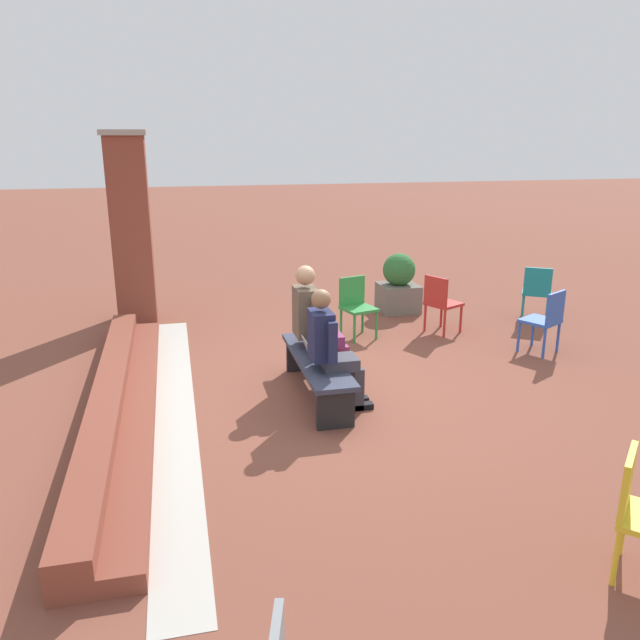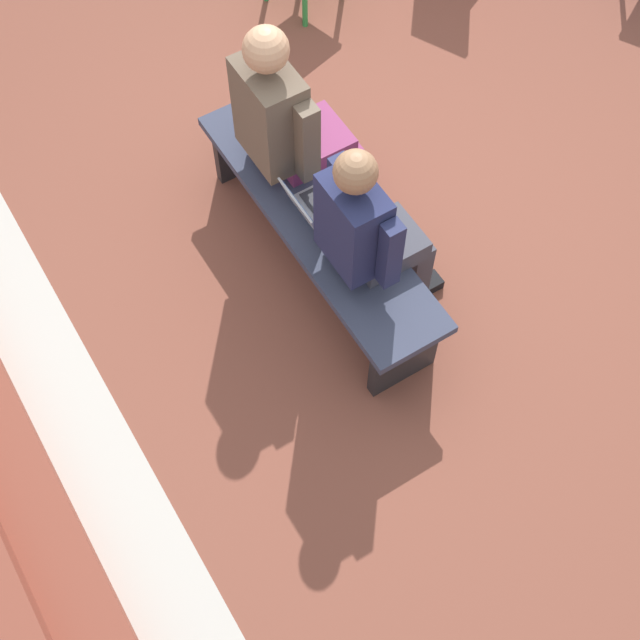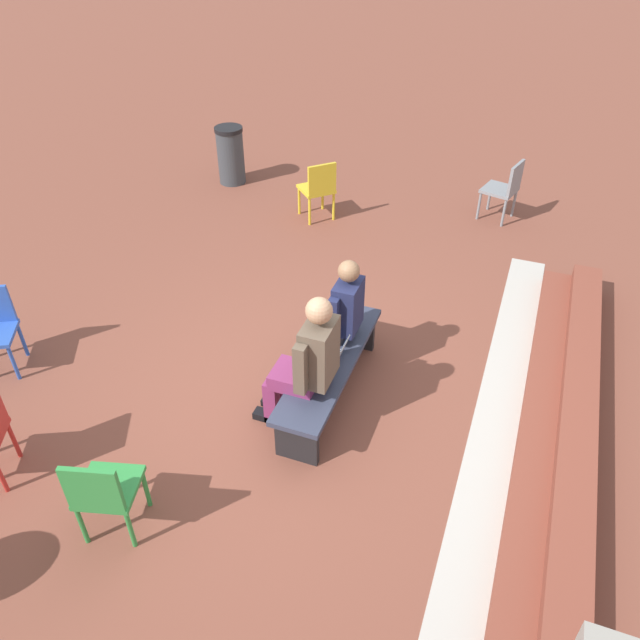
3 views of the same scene
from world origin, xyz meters
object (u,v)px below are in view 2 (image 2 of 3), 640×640
object	(u,v)px
bench	(319,226)
person_student	(370,231)
person_adult	(290,123)
laptop	(316,209)

from	to	relation	value
bench	person_student	bearing A→B (deg)	-169.85
person_student	person_adult	distance (m)	0.74
bench	laptop	size ratio (longest dim) A/B	5.63
laptop	person_adult	bearing A→B (deg)	-12.15
bench	person_adult	distance (m)	0.54
person_student	person_adult	size ratio (longest dim) A/B	0.93
bench	person_student	size ratio (longest dim) A/B	1.40
person_adult	laptop	bearing A→B (deg)	167.85
person_adult	laptop	world-z (taller)	person_adult
laptop	person_student	bearing A→B (deg)	-168.15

